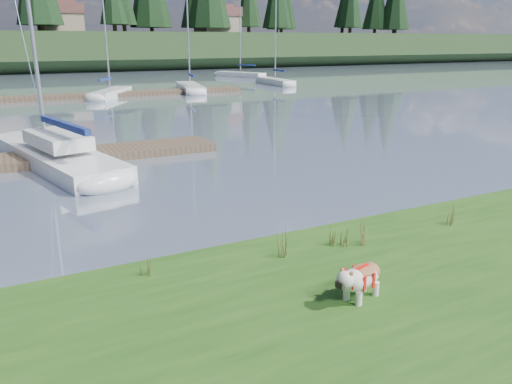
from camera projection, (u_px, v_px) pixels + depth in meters
ground at (51, 99)px, 36.65m from camera, size 200.00×200.00×0.00m
ridge at (18, 52)px, 72.55m from camera, size 200.00×20.00×5.00m
bulldog at (361, 276)px, 7.67m from camera, size 1.01×0.57×0.59m
sailboat_main at (47, 149)px, 18.01m from camera, size 4.13×9.87×13.85m
dock_far at (79, 96)px, 37.48m from camera, size 26.00×2.20×0.30m
sailboat_bg_2 at (113, 92)px, 38.74m from camera, size 4.78×6.74×10.66m
sailboat_bg_3 at (189, 86)px, 43.21m from camera, size 3.20×8.23×11.86m
sailboat_bg_4 at (272, 81)px, 49.15m from camera, size 1.62×6.90×10.23m
sailboat_bg_5 at (236, 74)px, 58.94m from camera, size 4.34×7.31×10.60m
weed_0 at (282, 243)px, 9.15m from camera, size 0.17×0.14×0.68m
weed_1 at (332, 236)px, 9.75m from camera, size 0.17×0.14×0.43m
weed_2 at (363, 230)px, 9.77m from camera, size 0.17×0.14×0.69m
weed_3 at (144, 265)px, 8.44m from camera, size 0.17×0.14×0.48m
weed_4 at (345, 237)px, 9.74m from camera, size 0.17×0.14×0.40m
weed_5 at (453, 212)px, 10.80m from camera, size 0.17×0.14×0.68m
mud_lip at (217, 261)px, 9.72m from camera, size 60.00×0.50×0.14m
house_1 at (60, 17)px, 72.05m from camera, size 6.30×5.30×4.65m
house_2 at (218, 20)px, 80.77m from camera, size 6.30×5.30×4.65m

